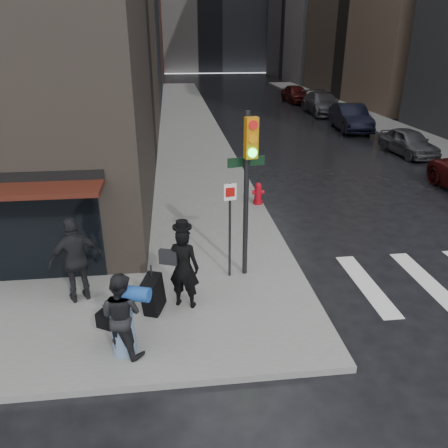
{
  "coord_description": "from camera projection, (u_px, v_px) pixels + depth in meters",
  "views": [
    {
      "loc": [
        -1.19,
        -8.01,
        5.74
      ],
      "look_at": [
        0.03,
        2.26,
        1.3
      ],
      "focal_mm": 35.0,
      "sensor_mm": 36.0,
      "label": 1
    }
  ],
  "objects": [
    {
      "name": "man_overcoat",
      "position": [
        177.0,
        272.0,
        9.5
      ],
      "size": [
        1.38,
        0.95,
        2.1
      ],
      "rotation": [
        0.0,
        0.0,
        2.78
      ],
      "color": "black",
      "rests_on": "ground"
    },
    {
      "name": "parked_car_3",
      "position": [
        322.0,
        103.0,
        35.07
      ],
      "size": [
        2.49,
        5.82,
        1.67
      ],
      "primitive_type": "imported",
      "rotation": [
        0.0,
        0.0,
        -0.03
      ],
      "color": "#3F3F44",
      "rests_on": "ground"
    },
    {
      "name": "parked_car_1",
      "position": [
        409.0,
        142.0,
        22.86
      ],
      "size": [
        1.88,
        4.08,
        1.35
      ],
      "primitive_type": "imported",
      "rotation": [
        0.0,
        0.0,
        0.07
      ],
      "color": "#47474C",
      "rests_on": "ground"
    },
    {
      "name": "man_greycoat",
      "position": [
        76.0,
        260.0,
        9.73
      ],
      "size": [
        1.29,
        0.92,
        2.04
      ],
      "rotation": [
        0.0,
        0.0,
        3.53
      ],
      "color": "black",
      "rests_on": "ground"
    },
    {
      "name": "sidewalk_right",
      "position": [
        351.0,
        112.0,
        35.78
      ],
      "size": [
        3.0,
        50.0,
        0.15
      ],
      "primitive_type": "cube",
      "color": "slate",
      "rests_on": "ground"
    },
    {
      "name": "sidewalk_left",
      "position": [
        186.0,
        115.0,
        34.31
      ],
      "size": [
        4.0,
        50.0,
        0.15
      ],
      "primitive_type": "cube",
      "color": "slate",
      "rests_on": "ground"
    },
    {
      "name": "parked_car_4",
      "position": [
        296.0,
        94.0,
        41.19
      ],
      "size": [
        2.04,
        4.79,
        1.62
      ],
      "primitive_type": "imported",
      "rotation": [
        0.0,
        0.0,
        0.03
      ],
      "color": "#3E0C0C",
      "rests_on": "ground"
    },
    {
      "name": "fire_hydrant",
      "position": [
        258.0,
        194.0,
        15.77
      ],
      "size": [
        0.45,
        0.35,
        0.8
      ],
      "rotation": [
        0.0,
        0.0,
        -0.13
      ],
      "color": "#A80A16",
      "rests_on": "ground"
    },
    {
      "name": "parked_car_2",
      "position": [
        350.0,
        117.0,
        28.89
      ],
      "size": [
        2.24,
        5.22,
        1.67
      ],
      "primitive_type": "imported",
      "rotation": [
        0.0,
        0.0,
        -0.09
      ],
      "color": "black",
      "rests_on": "ground"
    },
    {
      "name": "ground",
      "position": [
        234.0,
        317.0,
        9.7
      ],
      "size": [
        140.0,
        140.0,
        0.0
      ],
      "primitive_type": "plane",
      "color": "black",
      "rests_on": "ground"
    },
    {
      "name": "traffic_light",
      "position": [
        247.0,
        175.0,
        10.11
      ],
      "size": [
        1.01,
        0.56,
        4.09
      ],
      "rotation": [
        0.0,
        0.0,
        0.21
      ],
      "color": "black",
      "rests_on": "ground"
    },
    {
      "name": "man_jeans",
      "position": [
        121.0,
        314.0,
        8.09
      ],
      "size": [
        1.15,
        1.07,
        1.71
      ],
      "rotation": [
        0.0,
        0.0,
        2.64
      ],
      "color": "black",
      "rests_on": "ground"
    }
  ]
}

